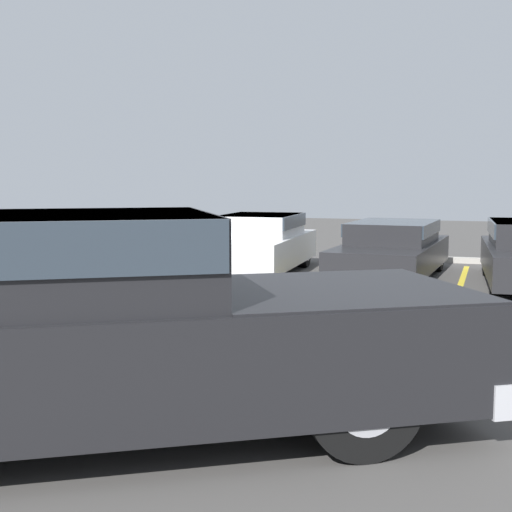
% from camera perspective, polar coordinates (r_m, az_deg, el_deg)
% --- Properties ---
extents(ground_plane, '(60.00, 60.00, 0.00)m').
position_cam_1_polar(ground_plane, '(7.12, -16.24, -11.26)').
color(ground_plane, '#4C4947').
extents(stall_stripe_a, '(0.12, 5.07, 0.01)m').
position_cam_1_polar(stall_stripe_a, '(17.79, -13.37, -0.64)').
color(stall_stripe_a, yellow).
rests_on(stall_stripe_a, ground_plane).
extents(stall_stripe_b, '(0.12, 5.07, 0.01)m').
position_cam_1_polar(stall_stripe_b, '(16.44, -4.68, -1.06)').
color(stall_stripe_b, yellow).
rests_on(stall_stripe_b, ground_plane).
extents(stall_stripe_c, '(0.12, 5.07, 0.01)m').
position_cam_1_polar(stall_stripe_c, '(15.53, 5.29, -1.50)').
color(stall_stripe_c, yellow).
rests_on(stall_stripe_c, ground_plane).
extents(stall_stripe_d, '(0.12, 5.07, 0.01)m').
position_cam_1_polar(stall_stripe_d, '(15.13, 16.14, -1.94)').
color(stall_stripe_d, yellow).
rests_on(stall_stripe_d, ground_plane).
extents(pickup_truck, '(6.19, 4.97, 1.84)m').
position_cam_1_polar(pickup_truck, '(5.89, -11.23, -5.55)').
color(pickup_truck, black).
rests_on(pickup_truck, ground_plane).
extents(parked_sedan_a, '(1.75, 4.20, 1.18)m').
position_cam_1_polar(parked_sedan_a, '(16.98, -9.36, 1.24)').
color(parked_sedan_a, navy).
rests_on(parked_sedan_a, ground_plane).
extents(parked_sedan_b, '(1.96, 4.30, 1.29)m').
position_cam_1_polar(parked_sedan_b, '(15.79, 0.28, 1.14)').
color(parked_sedan_b, silver).
rests_on(parked_sedan_b, ground_plane).
extents(parked_sedan_c, '(2.03, 4.88, 1.18)m').
position_cam_1_polar(parked_sedan_c, '(15.31, 10.86, 0.68)').
color(parked_sedan_c, '#232326').
rests_on(parked_sedan_c, ground_plane).
extents(wheel_stop_curb, '(1.83, 0.20, 0.14)m').
position_cam_1_polar(wheel_stop_curb, '(18.27, 17.03, -0.36)').
color(wheel_stop_curb, '#B7B2A8').
rests_on(wheel_stop_curb, ground_plane).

